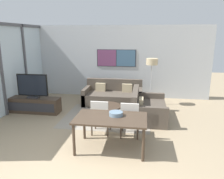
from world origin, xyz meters
name	(u,v)px	position (x,y,z in m)	size (l,w,h in m)	color
ground_plane	(75,178)	(0.00, 0.00, 0.00)	(24.00, 24.00, 0.00)	#9E896B
wall_back	(116,62)	(0.00, 5.36, 1.40)	(7.24, 0.09, 2.80)	silver
window_wall_left	(0,66)	(-3.12, 2.68, 1.53)	(0.07, 5.36, 2.80)	silver
area_rug	(107,117)	(0.04, 2.98, 0.00)	(2.59, 2.12, 0.01)	gray
tv_console	(34,105)	(-2.34, 3.04, 0.24)	(1.68, 0.46, 0.49)	#423326
television	(32,86)	(-2.34, 3.04, 0.86)	(1.00, 0.20, 0.77)	#2D2D33
sofa_main	(113,96)	(0.04, 4.31, 0.27)	(2.06, 0.99, 0.86)	#51473D
sofa_side	(146,109)	(1.21, 3.05, 0.27)	(0.99, 1.59, 0.86)	#51473D
coffee_table	(107,108)	(0.04, 2.98, 0.27)	(0.89, 0.89, 0.36)	#423326
dining_table	(111,121)	(0.46, 1.10, 0.66)	(1.53, 0.90, 0.73)	#423326
dining_chair_left	(101,115)	(0.09, 1.78, 0.50)	(0.46, 0.46, 0.90)	beige
dining_chair_centre	(130,118)	(0.82, 1.74, 0.50)	(0.46, 0.46, 0.90)	beige
fruit_bowl	(116,113)	(0.55, 1.21, 0.78)	(0.30, 0.30, 0.09)	slate
floor_lamp	(152,65)	(1.37, 4.41, 1.44)	(0.40, 0.40, 1.66)	#2D2D33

